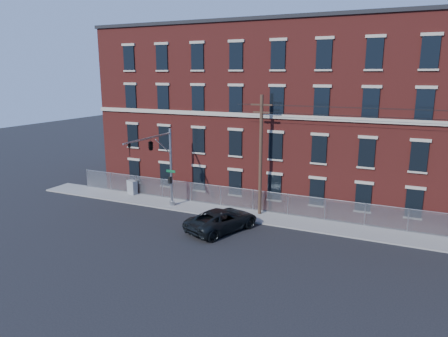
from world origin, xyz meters
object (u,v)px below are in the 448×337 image
utility_pole_near (261,153)px  pickup_truck (222,220)px  utility_cabinet (132,187)px  traffic_signal_mast (156,152)px

utility_pole_near → pickup_truck: bearing=-107.5°
utility_pole_near → utility_cabinet: utility_pole_near is taller
traffic_signal_mast → utility_pole_near: (8.00, 3.42, -0.05)m
traffic_signal_mast → pickup_truck: size_ratio=1.16×
pickup_truck → utility_pole_near: bearing=-85.6°
traffic_signal_mast → utility_cabinet: (-5.50, 3.82, -4.59)m
utility_pole_near → pickup_truck: size_ratio=1.65×
traffic_signal_mast → pickup_truck: traffic_signal_mast is taller
utility_cabinet → traffic_signal_mast: bearing=-15.6°
pickup_truck → utility_cabinet: 13.03m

